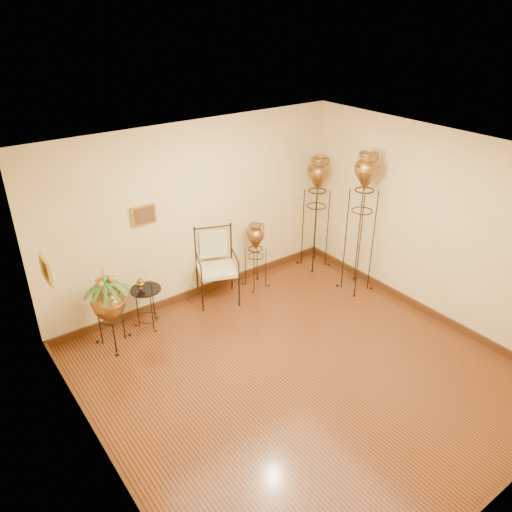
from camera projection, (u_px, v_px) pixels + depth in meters
ground at (300, 375)px, 6.40m from camera, size 5.00×5.00×0.00m
room_shell at (306, 255)px, 5.61m from camera, size 5.02×5.02×2.81m
amphora_tall at (361, 222)px, 7.78m from camera, size 0.58×0.58×2.32m
amphora_mid at (316, 213)px, 8.60m from camera, size 0.52×0.52×2.00m
amphora_short at (256, 255)px, 8.13m from camera, size 0.41×0.41×1.15m
planter_urn at (108, 300)px, 6.63m from camera, size 0.74×0.74×1.30m
armchair at (217, 267)px, 7.73m from camera, size 0.84×0.81×1.18m
side_table at (147, 306)px, 7.22m from camera, size 0.45×0.45×0.79m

